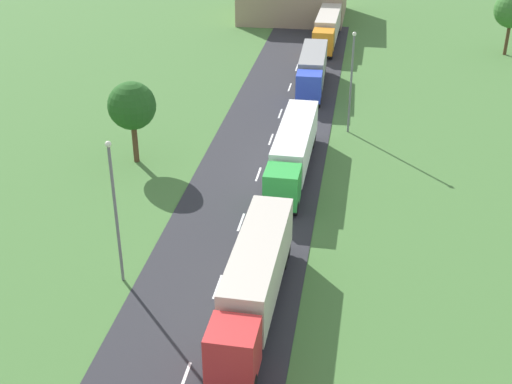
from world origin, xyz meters
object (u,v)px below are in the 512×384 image
lamppost_second (115,207)px  tree_birch (512,10)px  truck_fourth (312,69)px  tree_maple (132,106)px  truck_fifth (327,27)px  lamppost_third (351,78)px  truck_second (255,278)px  truck_third (293,149)px

lamppost_second → tree_birch: size_ratio=1.24×
truck_fourth → tree_maple: bearing=-122.0°
truck_fifth → lamppost_third: (3.93, -27.38, 2.88)m
truck_fourth → tree_maple: tree_maple is taller
truck_fourth → lamppost_second: (-8.09, -36.01, 2.98)m
truck_second → truck_fifth: (0.08, 54.01, -0.09)m
truck_third → tree_birch: 41.48m
truck_second → truck_fourth: (-0.27, 37.59, -0.11)m
truck_fourth → tree_birch: size_ratio=1.61×
lamppost_third → tree_maple: 19.01m
lamppost_second → tree_birch: 59.54m
tree_birch → lamppost_third: bearing=-123.3°
truck_second → truck_third: size_ratio=0.94×
lamppost_second → tree_maple: size_ratio=1.36×
lamppost_second → truck_fifth: bearing=80.9°
truck_third → lamppost_second: 18.47m
truck_third → tree_birch: size_ratio=1.93×
truck_third → lamppost_third: size_ratio=1.59×
lamppost_third → tree_birch: lamppost_third is taller
truck_third → truck_fifth: truck_fifth is taller
truck_fourth → tree_birch: (21.68, 15.56, 3.21)m
tree_birch → tree_maple: size_ratio=1.10×
lamppost_third → tree_maple: size_ratio=1.34×
truck_second → tree_birch: tree_birch is taller
truck_fifth → tree_birch: (21.33, -0.86, 3.18)m
truck_third → lamppost_second: size_ratio=1.56×
truck_third → tree_maple: 13.12m
truck_second → tree_birch: bearing=68.1°
truck_fifth → tree_birch: size_ratio=1.80×
tree_birch → truck_fifth: bearing=177.7°
truck_fifth → lamppost_third: size_ratio=1.48×
truck_fifth → lamppost_second: bearing=-99.1°
truck_second → lamppost_second: 8.97m
truck_third → tree_birch: tree_birch is taller
truck_fifth → tree_maple: (-12.83, -36.36, 2.68)m
lamppost_second → tree_maple: bearing=105.3°
truck_fifth → lamppost_third: bearing=-81.8°
lamppost_third → tree_maple: (-16.76, -8.97, -0.20)m
truck_second → tree_birch: 57.38m
truck_third → tree_maple: size_ratio=2.12×
truck_fourth → lamppost_second: bearing=-102.7°
lamppost_second → truck_fourth: bearing=77.3°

